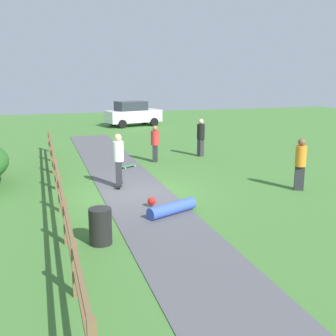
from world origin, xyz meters
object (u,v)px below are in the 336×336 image
at_px(skateboard_loose, 129,166).
at_px(parked_car_white, 133,114).
at_px(skater_riding, 118,157).
at_px(trash_bin, 100,226).
at_px(skater_fallen, 170,208).
at_px(bystander_black, 201,136).
at_px(bystander_red, 155,142).
at_px(bystander_orange, 300,162).

xyz_separation_m(skateboard_loose, parked_car_white, (3.35, 14.30, 0.87)).
bearing_deg(skater_riding, skateboard_loose, 71.72).
height_order(trash_bin, skater_fallen, trash_bin).
xyz_separation_m(skateboard_loose, bystander_black, (3.97, 1.53, 0.95)).
bearing_deg(parked_car_white, trash_bin, -104.43).
bearing_deg(skater_fallen, parked_car_white, 80.53).
height_order(trash_bin, parked_car_white, parked_car_white).
height_order(bystander_black, bystander_red, bystander_black).
xyz_separation_m(trash_bin, bystander_red, (3.84, 8.91, 0.48)).
bearing_deg(skater_riding, bystander_black, 42.63).
xyz_separation_m(skateboard_loose, bystander_orange, (5.04, -5.28, 0.95)).
distance_m(bystander_orange, bystander_black, 6.90).
bearing_deg(bystander_orange, parked_car_white, 94.95).
relative_size(skater_riding, parked_car_white, 0.43).
bearing_deg(bystander_red, bystander_orange, -59.79).
relative_size(bystander_black, bystander_red, 1.10).
xyz_separation_m(bystander_red, parked_car_white, (1.90, 13.40, 0.03)).
height_order(trash_bin, bystander_red, bystander_red).
xyz_separation_m(bystander_orange, bystander_black, (-1.07, 6.81, 0.00)).
bearing_deg(skater_fallen, bystander_orange, 12.59).
relative_size(trash_bin, bystander_black, 0.48).
bearing_deg(trash_bin, skater_fallen, 34.56).
relative_size(trash_bin, bystander_red, 0.53).
height_order(skater_riding, bystander_red, skater_riding).
distance_m(skater_riding, bystander_black, 6.77).
distance_m(bystander_black, parked_car_white, 12.79).
distance_m(skater_fallen, parked_car_white, 21.04).
distance_m(skateboard_loose, parked_car_white, 14.72).
height_order(skater_riding, bystander_black, skater_riding).
relative_size(skateboard_loose, bystander_red, 0.47).
distance_m(trash_bin, bystander_black, 11.48).
distance_m(trash_bin, parked_car_white, 23.04).
distance_m(skateboard_loose, bystander_black, 4.36).
bearing_deg(skater_riding, trash_bin, -105.63).
bearing_deg(bystander_black, bystander_orange, -81.05).
bearing_deg(skateboard_loose, skater_riding, -108.28).
bearing_deg(trash_bin, bystander_black, 56.28).
height_order(bystander_orange, parked_car_white, parked_car_white).
xyz_separation_m(trash_bin, skater_riding, (1.39, 4.95, 0.67)).
bearing_deg(parked_car_white, bystander_orange, -85.05).
height_order(skateboard_loose, bystander_red, bystander_red).
height_order(skateboard_loose, parked_car_white, parked_car_white).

